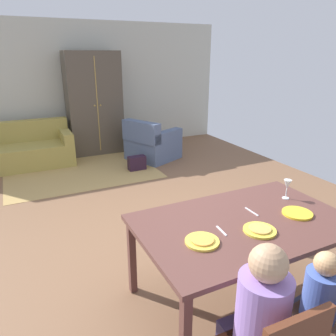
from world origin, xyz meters
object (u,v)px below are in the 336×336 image
plate_near_man (202,241)px  armchair (151,144)px  couch (17,151)px  armoire (94,104)px  plate_near_woman (297,213)px  person_child (312,315)px  plate_near_child (260,230)px  dining_table (244,228)px  wine_glass (287,185)px  person_man (256,331)px  handbag (137,163)px

plate_near_man → armchair: 4.36m
couch → armoire: (1.61, 0.33, 0.75)m
plate_near_woman → person_child: person_child is taller
person_child → armoire: (0.02, 5.74, 0.62)m
plate_near_child → couch: (-1.59, 4.86, -0.47)m
armoire → dining_table: bearing=-90.2°
plate_near_child → plate_near_woman: bearing=9.5°
dining_table → armchair: size_ratio=1.53×
couch → armchair: size_ratio=1.76×
dining_table → plate_near_child: plate_near_child is taller
plate_near_woman → wine_glass: size_ratio=1.34×
dining_table → person_child: (-0.00, -0.73, -0.26)m
armchair → person_child: bearing=-100.6°
plate_near_woman → armoire: size_ratio=0.12×
person_child → couch: person_child is taller
wine_glass → armoire: armoire is taller
person_man → plate_near_woman: bearing=33.5°
plate_near_child → person_child: 0.65m
armoire → armchair: bearing=-49.4°
plate_near_woman → couch: (-2.06, 4.78, -0.47)m
person_man → armchair: person_man is taller
plate_near_man → plate_near_woman: bearing=1.2°
plate_near_child → plate_near_woman: 0.48m
wine_glass → armoire: bearing=97.1°
dining_table → wine_glass: size_ratio=9.32×
wine_glass → person_child: 1.20m
armoire → handbag: armoire is taller
person_child → armoire: armoire is taller
dining_table → wine_glass: bearing=16.1°
dining_table → wine_glass: 0.68m
wine_glass → armchair: 3.87m
dining_table → plate_near_man: (-0.48, -0.12, 0.07)m
plate_near_woman → couch: 5.23m
person_man → armchair: 4.92m
wine_glass → armoire: (-0.60, 4.83, 0.16)m
wine_glass → armchair: bearing=86.1°
handbag → person_child: bearing=-95.2°
armchair → plate_near_woman: bearing=-95.7°
plate_near_child → wine_glass: (0.62, 0.36, 0.12)m
wine_glass → person_man: (-1.10, -0.91, -0.38)m
wine_glass → person_child: size_ratio=0.20×
plate_near_woman → person_man: size_ratio=0.23×
person_child → handbag: (0.39, 4.26, -0.30)m
wine_glass → person_child: (-0.63, -0.91, -0.46)m
armchair → handbag: 0.72m
plate_near_man → person_child: 0.85m
person_man → plate_near_man: bearing=90.1°
plate_near_man → plate_near_woman: (0.95, 0.02, 0.00)m
dining_table → armchair: armchair is taller
plate_near_child → plate_near_woman: size_ratio=1.00×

